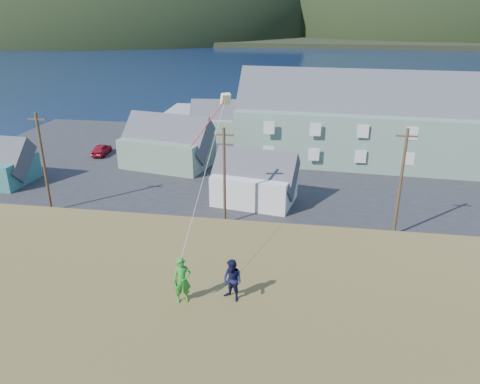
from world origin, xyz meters
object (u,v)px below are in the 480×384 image
lodge (395,122)px  shed_palegreen_far (226,121)px  wharf (243,117)px  shed_palegreen_near (167,144)px  kite_flyer_navy (232,280)px  kite_flyer_green (182,280)px  shed_white (255,179)px

lodge → shed_palegreen_far: bearing=164.6°
wharf → shed_palegreen_far: bearing=-92.5°
wharf → shed_palegreen_near: bearing=-101.3°
shed_palegreen_near → kite_flyer_navy: kite_flyer_navy is taller
shed_palegreen_far → kite_flyer_green: size_ratio=5.61×
shed_white → shed_palegreen_far: (-6.85, 21.58, 0.15)m
shed_white → shed_palegreen_far: 22.64m
shed_white → kite_flyer_navy: 26.60m
lodge → shed_white: bearing=-131.6°
kite_flyer_navy → shed_palegreen_near: bearing=141.3°
shed_palegreen_near → shed_palegreen_far: 13.37m
shed_palegreen_far → kite_flyer_navy: kite_flyer_navy is taller
shed_palegreen_far → shed_white: bearing=-77.6°
kite_flyer_navy → shed_white: bearing=125.3°
shed_white → kite_flyer_green: kite_flyer_green is taller
wharf → shed_white: shed_white is taller
kite_flyer_green → shed_palegreen_near: bearing=86.7°
shed_palegreen_near → shed_palegreen_far: (4.38, 12.63, -0.21)m
wharf → shed_palegreen_far: 12.05m
shed_palegreen_near → shed_white: bearing=-27.2°
shed_palegreen_near → shed_palegreen_far: size_ratio=1.08×
shed_white → kite_flyer_navy: kite_flyer_navy is taller
kite_flyer_green → kite_flyer_navy: kite_flyer_green is taller
shed_palegreen_near → kite_flyer_navy: size_ratio=6.59×
shed_palegreen_near → shed_palegreen_far: shed_palegreen_near is taller
lodge → shed_palegreen_near: lodge is taller
shed_palegreen_far → shed_palegreen_near: bearing=-114.3°
shed_white → kite_flyer_navy: bearing=-74.9°
wharf → kite_flyer_green: (7.04, -59.71, 7.65)m
shed_white → shed_palegreen_far: size_ratio=0.83×
shed_white → kite_flyer_navy: size_ratio=5.05×
lodge → kite_flyer_green: size_ratio=20.41×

